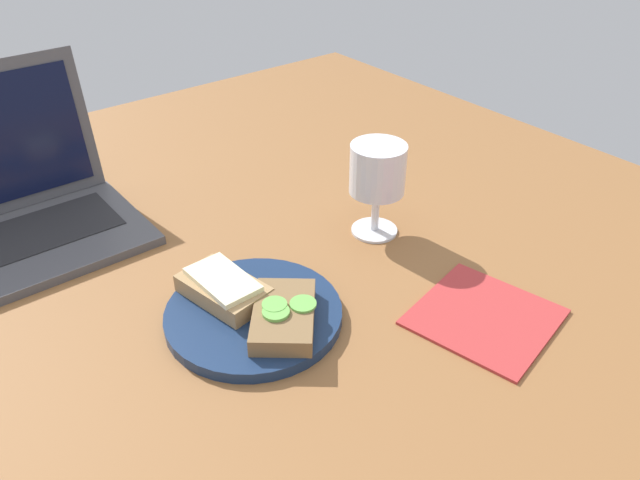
{
  "coord_description": "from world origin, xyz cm",
  "views": [
    {
      "loc": [
        -35.79,
        -56.96,
        53.02
      ],
      "look_at": [
        6.23,
        -3.92,
        8.0
      ],
      "focal_mm": 35.0,
      "sensor_mm": 36.0,
      "label": 1
    }
  ],
  "objects_px": {
    "sandwich_with_cucumber": "(284,315)",
    "laptop": "(9,205)",
    "sandwich_with_cheese": "(223,288)",
    "napkin": "(484,317)",
    "plate": "(254,314)",
    "wine_glass": "(378,173)"
  },
  "relations": [
    {
      "from": "plate",
      "to": "laptop",
      "type": "relative_size",
      "value": 0.67
    },
    {
      "from": "napkin",
      "to": "sandwich_with_cucumber",
      "type": "bearing_deg",
      "value": 147.67
    },
    {
      "from": "napkin",
      "to": "laptop",
      "type": "bearing_deg",
      "value": 125.72
    },
    {
      "from": "plate",
      "to": "sandwich_with_cucumber",
      "type": "relative_size",
      "value": 1.61
    },
    {
      "from": "napkin",
      "to": "sandwich_with_cheese",
      "type": "bearing_deg",
      "value": 137.53
    },
    {
      "from": "sandwich_with_cucumber",
      "to": "napkin",
      "type": "xyz_separation_m",
      "value": [
        0.21,
        -0.13,
        -0.02
      ]
    },
    {
      "from": "plate",
      "to": "wine_glass",
      "type": "xyz_separation_m",
      "value": [
        0.25,
        0.05,
        0.09
      ]
    },
    {
      "from": "sandwich_with_cheese",
      "to": "sandwich_with_cucumber",
      "type": "bearing_deg",
      "value": -70.91
    },
    {
      "from": "plate",
      "to": "sandwich_with_cheese",
      "type": "xyz_separation_m",
      "value": [
        -0.01,
        0.04,
        0.02
      ]
    },
    {
      "from": "sandwich_with_cheese",
      "to": "laptop",
      "type": "relative_size",
      "value": 0.38
    },
    {
      "from": "sandwich_with_cucumber",
      "to": "wine_glass",
      "type": "distance_m",
      "value": 0.26
    },
    {
      "from": "plate",
      "to": "wine_glass",
      "type": "relative_size",
      "value": 1.55
    },
    {
      "from": "sandwich_with_cheese",
      "to": "sandwich_with_cucumber",
      "type": "distance_m",
      "value": 0.09
    },
    {
      "from": "sandwich_with_cucumber",
      "to": "laptop",
      "type": "relative_size",
      "value": 0.42
    },
    {
      "from": "laptop",
      "to": "plate",
      "type": "bearing_deg",
      "value": -65.43
    },
    {
      "from": "wine_glass",
      "to": "napkin",
      "type": "xyz_separation_m",
      "value": [
        -0.03,
        -0.23,
        -0.1
      ]
    },
    {
      "from": "laptop",
      "to": "napkin",
      "type": "distance_m",
      "value": 0.67
    },
    {
      "from": "sandwich_with_cheese",
      "to": "laptop",
      "type": "distance_m",
      "value": 0.36
    },
    {
      "from": "sandwich_with_cucumber",
      "to": "laptop",
      "type": "xyz_separation_m",
      "value": [
        -0.18,
        0.41,
        0.03
      ]
    },
    {
      "from": "laptop",
      "to": "napkin",
      "type": "relative_size",
      "value": 2.06
    },
    {
      "from": "sandwich_with_cheese",
      "to": "napkin",
      "type": "distance_m",
      "value": 0.32
    },
    {
      "from": "plate",
      "to": "laptop",
      "type": "bearing_deg",
      "value": 114.57
    }
  ]
}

